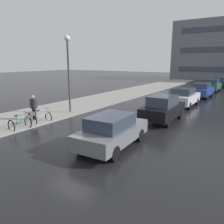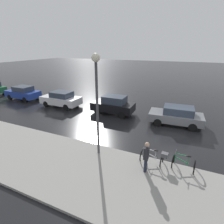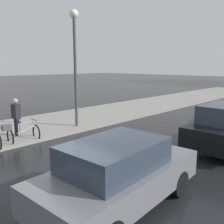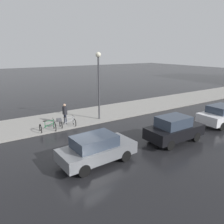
# 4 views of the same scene
# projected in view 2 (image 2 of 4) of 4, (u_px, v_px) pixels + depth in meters

# --- Properties ---
(ground_plane) EXTENTS (140.00, 140.00, 0.00)m
(ground_plane) POSITION_uv_depth(u_px,v_px,m) (176.00, 135.00, 12.66)
(ground_plane) COLOR black
(sidewalk_kerb) EXTENTS (4.80, 60.00, 0.14)m
(sidewalk_kerb) POSITION_uv_depth(u_px,v_px,m) (5.00, 145.00, 11.30)
(sidewalk_kerb) COLOR gray
(sidewalk_kerb) RESTS_ON ground
(bicycle_nearest) EXTENTS (0.82, 1.14, 1.02)m
(bicycle_nearest) POSITION_uv_depth(u_px,v_px,m) (183.00, 164.00, 8.97)
(bicycle_nearest) COLOR black
(bicycle_nearest) RESTS_ON ground
(bicycle_second) EXTENTS (0.79, 1.45, 0.94)m
(bicycle_second) POSITION_uv_depth(u_px,v_px,m) (155.00, 157.00, 9.38)
(bicycle_second) COLOR black
(bicycle_second) RESTS_ON ground
(car_grey) EXTENTS (2.09, 4.27, 1.56)m
(car_grey) POSITION_uv_depth(u_px,v_px,m) (176.00, 115.00, 14.18)
(car_grey) COLOR slate
(car_grey) RESTS_ON ground
(car_black) EXTENTS (1.85, 3.99, 1.74)m
(car_black) POSITION_uv_depth(u_px,v_px,m) (113.00, 105.00, 16.55)
(car_black) COLOR black
(car_black) RESTS_ON ground
(car_white) EXTENTS (1.93, 4.26, 1.62)m
(car_white) POSITION_uv_depth(u_px,v_px,m) (61.00, 99.00, 18.57)
(car_white) COLOR silver
(car_white) RESTS_ON ground
(car_blue) EXTENTS (1.98, 4.23, 1.61)m
(car_blue) POSITION_uv_depth(u_px,v_px,m) (23.00, 93.00, 21.07)
(car_blue) COLOR navy
(car_blue) RESTS_ON ground
(pedestrian) EXTENTS (0.42, 0.27, 1.77)m
(pedestrian) POSITION_uv_depth(u_px,v_px,m) (146.00, 156.00, 8.58)
(pedestrian) COLOR #1E2333
(pedestrian) RESTS_ON ground
(streetlamp) EXTENTS (0.43, 0.43, 5.76)m
(streetlamp) POSITION_uv_depth(u_px,v_px,m) (97.00, 90.00, 9.05)
(streetlamp) COLOR #424247
(streetlamp) RESTS_ON ground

